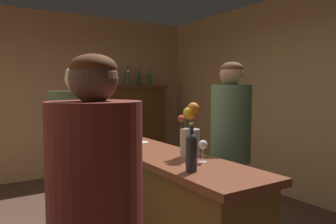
{
  "coord_description": "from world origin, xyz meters",
  "views": [
    {
      "loc": [
        -1.05,
        -2.52,
        1.52
      ],
      "look_at": [
        0.66,
        0.17,
        1.28
      ],
      "focal_mm": 34.2,
      "sensor_mm": 36.0,
      "label": 1
    }
  ],
  "objects_px": {
    "bar_counter": "(145,202)",
    "wine_bottle_rose": "(100,125)",
    "display_bottle_center": "(139,78)",
    "wine_bottle_pinot": "(191,150)",
    "cheese_plate": "(140,143)",
    "display_bottle_left": "(116,77)",
    "wine_glass_mid": "(120,130)",
    "display_bottle_midright": "(150,78)",
    "flower_arrangement": "(190,133)",
    "wine_glass_rear": "(203,146)",
    "bartender": "(231,150)",
    "display_bottle_midleft": "(128,77)",
    "display_cabinet": "(134,126)",
    "wine_bottle_malbec": "(105,128)",
    "patron_redhead": "(80,179)",
    "wine_glass_front": "(135,130)"
  },
  "relations": [
    {
      "from": "wine_bottle_rose",
      "to": "flower_arrangement",
      "type": "height_order",
      "value": "flower_arrangement"
    },
    {
      "from": "bar_counter",
      "to": "display_bottle_midleft",
      "type": "height_order",
      "value": "display_bottle_midleft"
    },
    {
      "from": "flower_arrangement",
      "to": "wine_glass_mid",
      "type": "bearing_deg",
      "value": 96.27
    },
    {
      "from": "wine_glass_mid",
      "to": "display_bottle_left",
      "type": "distance_m",
      "value": 2.64
    },
    {
      "from": "wine_glass_mid",
      "to": "display_bottle_midright",
      "type": "relative_size",
      "value": 0.41
    },
    {
      "from": "wine_bottle_pinot",
      "to": "display_cabinet",
      "type": "bearing_deg",
      "value": 68.64
    },
    {
      "from": "wine_bottle_rose",
      "to": "display_bottle_left",
      "type": "bearing_deg",
      "value": 62.67
    },
    {
      "from": "wine_bottle_rose",
      "to": "flower_arrangement",
      "type": "xyz_separation_m",
      "value": [
        0.21,
        -1.31,
        0.05
      ]
    },
    {
      "from": "bar_counter",
      "to": "cheese_plate",
      "type": "height_order",
      "value": "cheese_plate"
    },
    {
      "from": "display_cabinet",
      "to": "display_bottle_left",
      "type": "xyz_separation_m",
      "value": [
        -0.36,
        0.0,
        0.89
      ]
    },
    {
      "from": "wine_glass_rear",
      "to": "bar_counter",
      "type": "bearing_deg",
      "value": 96.09
    },
    {
      "from": "display_bottle_center",
      "to": "wine_bottle_pinot",
      "type": "bearing_deg",
      "value": -112.69
    },
    {
      "from": "bar_counter",
      "to": "wine_bottle_rose",
      "type": "bearing_deg",
      "value": 98.39
    },
    {
      "from": "display_cabinet",
      "to": "cheese_plate",
      "type": "bearing_deg",
      "value": -115.45
    },
    {
      "from": "flower_arrangement",
      "to": "display_bottle_midright",
      "type": "distance_m",
      "value": 3.78
    },
    {
      "from": "wine_glass_front",
      "to": "bartender",
      "type": "height_order",
      "value": "bartender"
    },
    {
      "from": "wine_bottle_malbec",
      "to": "wine_glass_front",
      "type": "bearing_deg",
      "value": -16.6
    },
    {
      "from": "wine_bottle_malbec",
      "to": "wine_glass_mid",
      "type": "distance_m",
      "value": 0.16
    },
    {
      "from": "wine_bottle_pinot",
      "to": "wine_glass_mid",
      "type": "height_order",
      "value": "wine_bottle_pinot"
    },
    {
      "from": "wine_bottle_rose",
      "to": "display_bottle_left",
      "type": "xyz_separation_m",
      "value": [
        1.08,
        2.09,
        0.58
      ]
    },
    {
      "from": "wine_glass_mid",
      "to": "wine_glass_rear",
      "type": "height_order",
      "value": "wine_glass_rear"
    },
    {
      "from": "patron_redhead",
      "to": "wine_glass_front",
      "type": "bearing_deg",
      "value": 19.89
    },
    {
      "from": "bartender",
      "to": "display_bottle_center",
      "type": "bearing_deg",
      "value": -100.02
    },
    {
      "from": "wine_glass_front",
      "to": "display_bottle_midright",
      "type": "xyz_separation_m",
      "value": [
        1.54,
        2.44,
        0.62
      ]
    },
    {
      "from": "bar_counter",
      "to": "display_bottle_left",
      "type": "bearing_deg",
      "value": 71.35
    },
    {
      "from": "wine_glass_front",
      "to": "display_cabinet",
      "type": "bearing_deg",
      "value": 63.65
    },
    {
      "from": "wine_bottle_pinot",
      "to": "cheese_plate",
      "type": "bearing_deg",
      "value": 79.68
    },
    {
      "from": "cheese_plate",
      "to": "display_bottle_left",
      "type": "height_order",
      "value": "display_bottle_left"
    },
    {
      "from": "wine_bottle_rose",
      "to": "patron_redhead",
      "type": "bearing_deg",
      "value": -116.73
    },
    {
      "from": "wine_glass_rear",
      "to": "cheese_plate",
      "type": "height_order",
      "value": "wine_glass_rear"
    },
    {
      "from": "wine_glass_front",
      "to": "display_bottle_left",
      "type": "relative_size",
      "value": 0.4
    },
    {
      "from": "display_bottle_center",
      "to": "display_bottle_midleft",
      "type": "bearing_deg",
      "value": 180.0
    },
    {
      "from": "wine_bottle_rose",
      "to": "display_bottle_midleft",
      "type": "distance_m",
      "value": 2.53
    },
    {
      "from": "bar_counter",
      "to": "patron_redhead",
      "type": "xyz_separation_m",
      "value": [
        -0.67,
        -0.34,
        0.4
      ]
    },
    {
      "from": "wine_bottle_rose",
      "to": "display_bottle_midleft",
      "type": "relative_size",
      "value": 0.88
    },
    {
      "from": "wine_bottle_pinot",
      "to": "flower_arrangement",
      "type": "bearing_deg",
      "value": 54.83
    },
    {
      "from": "flower_arrangement",
      "to": "display_bottle_midright",
      "type": "relative_size",
      "value": 1.22
    },
    {
      "from": "wine_glass_mid",
      "to": "wine_glass_rear",
      "type": "relative_size",
      "value": 0.88
    },
    {
      "from": "wine_bottle_malbec",
      "to": "patron_redhead",
      "type": "xyz_separation_m",
      "value": [
        -0.51,
        -0.84,
        -0.23
      ]
    },
    {
      "from": "wine_bottle_pinot",
      "to": "display_bottle_left",
      "type": "xyz_separation_m",
      "value": [
        1.1,
        3.73,
        0.58
      ]
    },
    {
      "from": "wine_bottle_pinot",
      "to": "display_bottle_midright",
      "type": "xyz_separation_m",
      "value": [
        1.79,
        3.73,
        0.58
      ]
    },
    {
      "from": "display_cabinet",
      "to": "display_bottle_center",
      "type": "height_order",
      "value": "display_bottle_center"
    },
    {
      "from": "display_bottle_midleft",
      "to": "patron_redhead",
      "type": "height_order",
      "value": "display_bottle_midleft"
    },
    {
      "from": "bar_counter",
      "to": "wine_glass_front",
      "type": "distance_m",
      "value": 0.73
    },
    {
      "from": "wine_bottle_malbec",
      "to": "display_bottle_midleft",
      "type": "bearing_deg",
      "value": 59.96
    },
    {
      "from": "wine_bottle_pinot",
      "to": "cheese_plate",
      "type": "height_order",
      "value": "wine_bottle_pinot"
    },
    {
      "from": "display_cabinet",
      "to": "wine_glass_rear",
      "type": "relative_size",
      "value": 9.94
    },
    {
      "from": "flower_arrangement",
      "to": "display_bottle_midleft",
      "type": "relative_size",
      "value": 1.22
    },
    {
      "from": "display_bottle_midright",
      "to": "patron_redhead",
      "type": "distance_m",
      "value": 4.04
    },
    {
      "from": "wine_bottle_rose",
      "to": "wine_glass_rear",
      "type": "xyz_separation_m",
      "value": [
        0.19,
        -1.49,
        -0.01
      ]
    }
  ]
}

